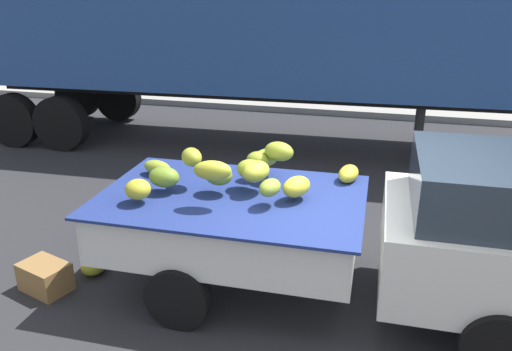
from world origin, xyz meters
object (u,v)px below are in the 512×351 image
pickup_truck (418,232)px  produce_crate (45,277)px  fallen_banana_bunch_near_tailgate (94,265)px  semi_trailer (248,16)px

pickup_truck → produce_crate: 3.96m
fallen_banana_bunch_near_tailgate → produce_crate: bearing=-126.3°
produce_crate → semi_trailer: bearing=82.8°
pickup_truck → produce_crate: size_ratio=9.36×
fallen_banana_bunch_near_tailgate → produce_crate: (-0.32, -0.44, 0.06)m
semi_trailer → fallen_banana_bunch_near_tailgate: (-0.40, -5.30, -2.44)m
produce_crate → pickup_truck: bearing=9.5°
pickup_truck → produce_crate: pickup_truck is taller
semi_trailer → produce_crate: size_ratio=23.22×
pickup_truck → semi_trailer: (-3.12, 5.09, 1.65)m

